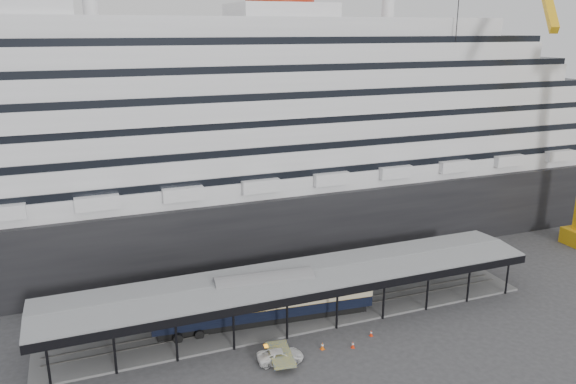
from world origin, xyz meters
The scene contains 8 objects.
ground centered at (0.00, 0.00, 0.00)m, with size 200.00×200.00×0.00m, color #353538.
cruise_ship centered at (0.05, 32.00, 18.35)m, with size 130.00×30.00×43.90m.
platform_canopy centered at (0.00, 5.00, 2.36)m, with size 56.00×9.18×5.30m.
port_truck centered at (-5.04, -2.85, 0.63)m, with size 2.09×4.54×1.26m, color white.
pullman_carriage centered at (-4.01, 5.00, 2.90)m, with size 24.72×5.33×24.09m.
traffic_cone_left centered at (-0.28, -2.35, 0.40)m, with size 0.50×0.50×0.80m.
traffic_cone_mid centered at (2.74, -3.21, 0.36)m, with size 0.46×0.46×0.73m.
traffic_cone_right centered at (5.62, -1.88, 0.34)m, with size 0.42×0.42×0.69m.
Camera 1 is at (-21.76, -48.05, 31.43)m, focal length 35.00 mm.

